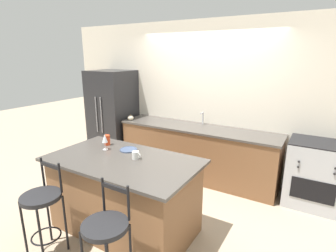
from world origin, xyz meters
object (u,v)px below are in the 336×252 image
object	(u,v)px
wine_glass	(105,139)
pumpkin_decoration	(131,118)
refrigerator	(113,116)
oven_range	(315,174)
dinner_plate	(129,150)
coffee_mug	(136,155)
tumbler_cup	(107,140)
bar_stool_far	(107,236)
bar_stool_near	(43,206)

from	to	relation	value
wine_glass	pumpkin_decoration	xyz separation A→B (m)	(-0.75, 1.46, -0.12)
refrigerator	oven_range	xyz separation A→B (m)	(3.70, 0.07, -0.43)
dinner_plate	coffee_mug	world-z (taller)	coffee_mug
refrigerator	coffee_mug	distance (m)	2.50
tumbler_cup	pumpkin_decoration	distance (m)	1.47
refrigerator	tumbler_cup	bearing A→B (deg)	-50.13
oven_range	dinner_plate	distance (m)	2.65
bar_stool_far	pumpkin_decoration	distance (m)	2.89
tumbler_cup	bar_stool_near	bearing A→B (deg)	-87.69
refrigerator	wine_glass	distance (m)	2.10
dinner_plate	pumpkin_decoration	distance (m)	1.68
oven_range	wine_glass	distance (m)	2.97
oven_range	wine_glass	size ratio (longest dim) A/B	4.56
bar_stool_far	pumpkin_decoration	bearing A→B (deg)	124.13
bar_stool_near	tumbler_cup	xyz separation A→B (m)	(-0.04, 1.04, 0.42)
bar_stool_near	dinner_plate	world-z (taller)	bar_stool_near
refrigerator	bar_stool_far	size ratio (longest dim) A/B	1.75
bar_stool_far	pumpkin_decoration	size ratio (longest dim) A/B	9.29
oven_range	dinner_plate	size ratio (longest dim) A/B	4.29
coffee_mug	oven_range	bearing A→B (deg)	43.42
coffee_mug	pumpkin_decoration	distance (m)	1.98
oven_range	dinner_plate	bearing A→B (deg)	-143.43
wine_glass	pumpkin_decoration	world-z (taller)	wine_glass
bar_stool_near	wine_glass	distance (m)	1.03
refrigerator	coffee_mug	size ratio (longest dim) A/B	15.85
oven_range	coffee_mug	world-z (taller)	coffee_mug
wine_glass	tumbler_cup	size ratio (longest dim) A/B	1.54
dinner_plate	bar_stool_near	bearing A→B (deg)	-108.06
bar_stool_far	coffee_mug	world-z (taller)	bar_stool_far
oven_range	bar_stool_far	distance (m)	3.01
bar_stool_far	tumbler_cup	bearing A→B (deg)	132.18
refrigerator	dinner_plate	xyz separation A→B (m)	(1.60, -1.48, 0.03)
pumpkin_decoration	bar_stool_far	bearing A→B (deg)	-55.87
coffee_mug	bar_stool_near	bearing A→B (deg)	-125.11
bar_stool_near	tumbler_cup	bearing A→B (deg)	92.31
bar_stool_far	tumbler_cup	world-z (taller)	tumbler_cup
oven_range	tumbler_cup	xyz separation A→B (m)	(-2.47, -1.54, 0.53)
dinner_plate	tumbler_cup	bearing A→B (deg)	177.79
wine_glass	pumpkin_decoration	distance (m)	1.65
tumbler_cup	oven_range	bearing A→B (deg)	31.92
refrigerator	bar_stool_near	bearing A→B (deg)	-63.20
pumpkin_decoration	dinner_plate	bearing A→B (deg)	-52.31
bar_stool_far	dinner_plate	xyz separation A→B (m)	(-0.58, 1.04, 0.36)
refrigerator	oven_range	distance (m)	3.72
bar_stool_far	dinner_plate	bearing A→B (deg)	119.12
oven_range	bar_stool_near	size ratio (longest dim) A/B	0.92
wine_glass	tumbler_cup	world-z (taller)	wine_glass
dinner_plate	coffee_mug	distance (m)	0.32
bar_stool_far	wine_glass	xyz separation A→B (m)	(-0.85, 0.91, 0.50)
bar_stool_far	coffee_mug	size ratio (longest dim) A/B	9.08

